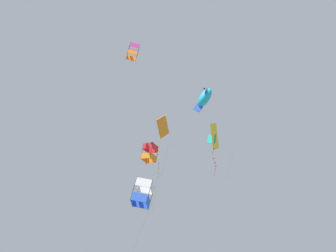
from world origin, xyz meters
The scene contains 6 objects.
kite_box_near_left centered at (4.29, -3.58, 30.14)m, with size 1.29×1.32×1.39m.
kite_box_highest centered at (0.57, -3.87, 22.58)m, with size 1.35×1.24×6.16m.
kite_diamond_low_drifter centered at (4.31, -0.78, 22.03)m, with size 1.92×0.65×5.31m.
kite_delta_far_centre centered at (-0.69, 1.17, 23.41)m, with size 2.70×1.78×5.32m.
kite_fish_mid_left centered at (-1.14, 0.38, 27.73)m, with size 1.70×1.96×2.52m.
kite_box_near_right centered at (-1.19, -5.41, 20.14)m, with size 2.15×2.20×6.24m.
Camera 1 is at (31.53, 13.23, 2.82)m, focal length 54.43 mm.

